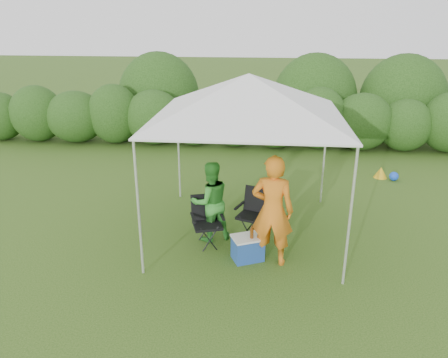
# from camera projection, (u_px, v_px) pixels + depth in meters

# --- Properties ---
(ground) EXTENTS (70.00, 70.00, 0.00)m
(ground) POSITION_uv_depth(u_px,v_px,m) (244.00, 245.00, 7.48)
(ground) COLOR #3D5E1D
(hedge) EXTENTS (17.39, 1.53, 1.80)m
(hedge) POSITION_uv_depth(u_px,v_px,m) (259.00, 119.00, 12.77)
(hedge) COLOR #295019
(hedge) RESTS_ON ground
(canopy) EXTENTS (3.10, 3.10, 2.83)m
(canopy) POSITION_uv_depth(u_px,v_px,m) (249.00, 96.00, 7.08)
(canopy) COLOR silver
(canopy) RESTS_ON ground
(chair_right) EXTENTS (0.64, 0.62, 0.85)m
(chair_right) POSITION_uv_depth(u_px,v_px,m) (254.00, 209.00, 7.71)
(chair_right) COLOR black
(chair_right) RESTS_ON ground
(chair_left) EXTENTS (0.63, 0.60, 0.86)m
(chair_left) POSITION_uv_depth(u_px,v_px,m) (207.00, 217.00, 7.40)
(chair_left) COLOR black
(chair_left) RESTS_ON ground
(man) EXTENTS (0.71, 0.52, 1.78)m
(man) POSITION_uv_depth(u_px,v_px,m) (272.00, 211.00, 6.68)
(man) COLOR orange
(man) RESTS_ON ground
(woman) EXTENTS (0.86, 0.79, 1.42)m
(woman) POSITION_uv_depth(u_px,v_px,m) (210.00, 201.00, 7.46)
(woman) COLOR green
(woman) RESTS_ON ground
(cooler) EXTENTS (0.59, 0.52, 0.41)m
(cooler) POSITION_uv_depth(u_px,v_px,m) (248.00, 248.00, 6.99)
(cooler) COLOR #21499B
(cooler) RESTS_ON ground
(bottle) EXTENTS (0.06, 0.06, 0.21)m
(bottle) POSITION_uv_depth(u_px,v_px,m) (252.00, 232.00, 6.84)
(bottle) COLOR #592D0C
(bottle) RESTS_ON cooler
(lawn_toy) EXTENTS (0.53, 0.44, 0.27)m
(lawn_toy) POSITION_uv_depth(u_px,v_px,m) (384.00, 173.00, 10.49)
(lawn_toy) COLOR gold
(lawn_toy) RESTS_ON ground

